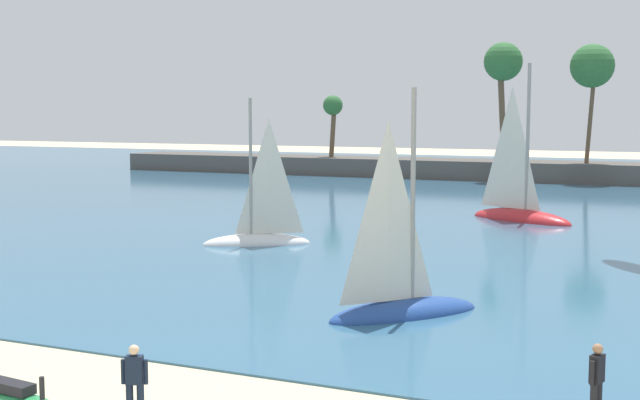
# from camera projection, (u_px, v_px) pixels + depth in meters

# --- Properties ---
(sea) EXTENTS (220.00, 100.39, 0.06)m
(sea) POSITION_uv_depth(u_px,v_px,m) (562.00, 192.00, 65.54)
(sea) COLOR #33607F
(sea) RESTS_ON ground
(palm_headland) EXTENTS (92.78, 6.12, 12.50)m
(palm_headland) POSITION_uv_depth(u_px,v_px,m) (590.00, 161.00, 74.14)
(palm_headland) COLOR #514C47
(palm_headland) RESTS_ON ground
(person_rigging_by_gear) EXTENTS (0.52, 0.31, 1.67)m
(person_rigging_by_gear) POSITION_uv_depth(u_px,v_px,m) (135.00, 382.00, 16.82)
(person_rigging_by_gear) COLOR #141E33
(person_rigging_by_gear) RESTS_ON ground
(person_at_waterline) EXTENTS (0.29, 0.53, 1.67)m
(person_at_waterline) POSITION_uv_depth(u_px,v_px,m) (597.00, 381.00, 16.90)
(person_at_waterline) COLOR black
(person_at_waterline) RESTS_ON ground
(sailboat_near_shore) EXTENTS (6.85, 4.71, 9.64)m
(sailboat_near_shore) POSITION_uv_depth(u_px,v_px,m) (519.00, 205.00, 48.38)
(sailboat_near_shore) COLOR red
(sailboat_near_shore) RESTS_ON sea
(sailboat_mid_bay) EXTENTS (4.54, 4.93, 7.49)m
(sailboat_mid_bay) POSITION_uv_depth(u_px,v_px,m) (401.00, 294.00, 25.72)
(sailboat_mid_bay) COLOR #234793
(sailboat_mid_bay) RESTS_ON sea
(sailboat_far_left) EXTENTS (5.12, 4.02, 7.39)m
(sailboat_far_left) POSITION_uv_depth(u_px,v_px,m) (259.00, 230.00, 39.58)
(sailboat_far_left) COLOR white
(sailboat_far_left) RESTS_ON sea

